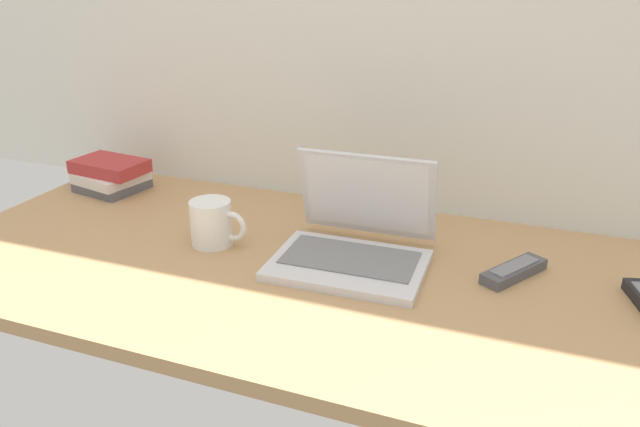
{
  "coord_description": "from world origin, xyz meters",
  "views": [
    {
      "loc": [
        0.45,
        -1.03,
        0.61
      ],
      "look_at": [
        0.06,
        0.0,
        0.15
      ],
      "focal_mm": 33.86,
      "sensor_mm": 36.0,
      "label": 1
    }
  ],
  "objects_px": {
    "coffee_mug": "(212,223)",
    "book_stack": "(111,175)",
    "laptop": "(355,240)",
    "remote_control_far": "(514,271)"
  },
  "relations": [
    {
      "from": "coffee_mug",
      "to": "book_stack",
      "type": "relative_size",
      "value": 0.64
    },
    {
      "from": "laptop",
      "to": "book_stack",
      "type": "height_order",
      "value": "laptop"
    },
    {
      "from": "coffee_mug",
      "to": "laptop",
      "type": "bearing_deg",
      "value": 6.95
    },
    {
      "from": "coffee_mug",
      "to": "remote_control_far",
      "type": "distance_m",
      "value": 0.64
    },
    {
      "from": "laptop",
      "to": "coffee_mug",
      "type": "distance_m",
      "value": 0.32
    },
    {
      "from": "coffee_mug",
      "to": "remote_control_far",
      "type": "xyz_separation_m",
      "value": [
        0.64,
        0.08,
        -0.04
      ]
    },
    {
      "from": "laptop",
      "to": "coffee_mug",
      "type": "height_order",
      "value": "laptop"
    },
    {
      "from": "laptop",
      "to": "coffee_mug",
      "type": "xyz_separation_m",
      "value": [
        -0.32,
        -0.04,
        0.01
      ]
    },
    {
      "from": "coffee_mug",
      "to": "book_stack",
      "type": "bearing_deg",
      "value": 154.62
    },
    {
      "from": "coffee_mug",
      "to": "book_stack",
      "type": "height_order",
      "value": "coffee_mug"
    }
  ]
}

